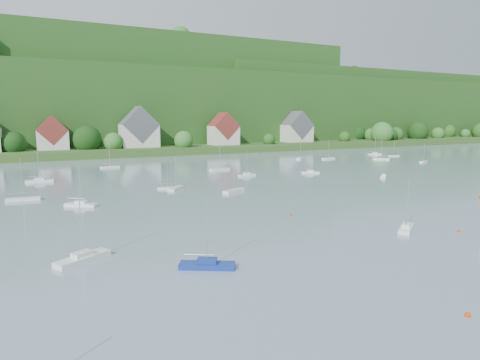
# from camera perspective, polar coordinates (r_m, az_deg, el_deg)

# --- Properties ---
(far_shore_strip) EXTENTS (600.00, 60.00, 3.00)m
(far_shore_strip) POSITION_cam_1_polar(r_m,az_deg,el_deg) (199.26, -15.93, 4.17)
(far_shore_strip) COLOR #2A531F
(far_shore_strip) RESTS_ON ground
(forested_ridge) EXTENTS (620.00, 181.22, 69.89)m
(forested_ridge) POSITION_cam_1_polar(r_m,az_deg,el_deg) (266.62, -18.74, 9.70)
(forested_ridge) COLOR #1E4516
(forested_ridge) RESTS_ON ground
(village_building_1) EXTENTS (12.00, 9.36, 14.00)m
(village_building_1) POSITION_cam_1_polar(r_m,az_deg,el_deg) (184.78, -24.63, 5.65)
(village_building_1) COLOR silver
(village_building_1) RESTS_ON far_shore_strip
(village_building_2) EXTENTS (16.00, 11.44, 18.00)m
(village_building_2) POSITION_cam_1_polar(r_m,az_deg,el_deg) (188.03, -13.87, 6.68)
(village_building_2) COLOR silver
(village_building_2) RESTS_ON far_shore_strip
(village_building_3) EXTENTS (13.00, 10.40, 15.50)m
(village_building_3) POSITION_cam_1_polar(r_m,az_deg,el_deg) (198.65, -2.32, 6.77)
(village_building_3) COLOR silver
(village_building_3) RESTS_ON far_shore_strip
(village_building_4) EXTENTS (15.00, 10.40, 16.50)m
(village_building_4) POSITION_cam_1_polar(r_m,az_deg,el_deg) (224.02, 7.92, 6.95)
(village_building_4) COLOR silver
(village_building_4) RESTS_ON far_shore_strip
(near_sailboat_1) EXTENTS (6.03, 4.38, 8.06)m
(near_sailboat_1) POSITION_cam_1_polar(r_m,az_deg,el_deg) (44.97, -4.58, -11.60)
(near_sailboat_1) COLOR navy
(near_sailboat_1) RESTS_ON ground
(near_sailboat_3) EXTENTS (5.32, 4.34, 7.32)m
(near_sailboat_3) POSITION_cam_1_polar(r_m,az_deg,el_deg) (63.69, 22.10, -6.14)
(near_sailboat_3) COLOR white
(near_sailboat_3) RESTS_ON ground
(near_sailboat_6) EXTENTS (6.42, 4.81, 8.64)m
(near_sailboat_6) POSITION_cam_1_polar(r_m,az_deg,el_deg) (50.03, -21.02, -10.02)
(near_sailboat_6) COLOR white
(near_sailboat_6) RESTS_ON ground
(mooring_buoy_0) EXTENTS (0.49, 0.49, 0.49)m
(mooring_buoy_0) POSITION_cam_1_polar(r_m,az_deg,el_deg) (39.69, 29.08, -16.24)
(mooring_buoy_0) COLOR #FF4000
(mooring_buoy_0) RESTS_ON ground
(mooring_buoy_2) EXTENTS (0.43, 0.43, 0.43)m
(mooring_buoy_2) POSITION_cam_1_polar(r_m,az_deg,el_deg) (66.12, 28.09, -6.37)
(mooring_buoy_2) COLOR #FF4000
(mooring_buoy_2) RESTS_ON ground
(mooring_buoy_3) EXTENTS (0.41, 0.41, 0.41)m
(mooring_buoy_3) POSITION_cam_1_polar(r_m,az_deg,el_deg) (68.53, 7.05, -4.89)
(mooring_buoy_3) COLOR #FF4000
(mooring_buoy_3) RESTS_ON ground
(far_sailboat_cluster) EXTENTS (195.68, 69.25, 8.73)m
(far_sailboat_cluster) POSITION_cam_1_polar(r_m,az_deg,el_deg) (119.04, -5.22, 1.10)
(far_sailboat_cluster) COLOR white
(far_sailboat_cluster) RESTS_ON ground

